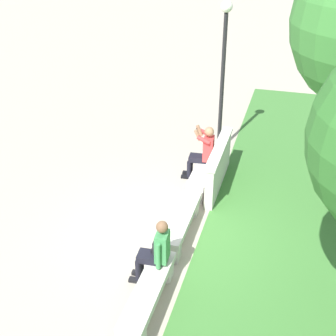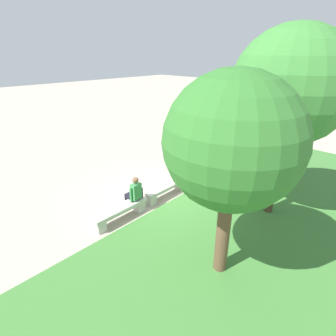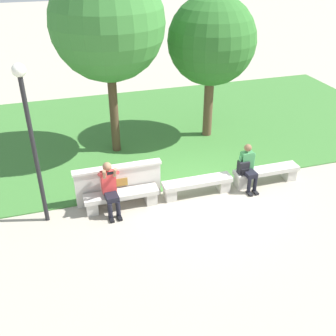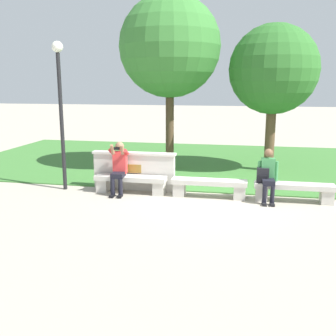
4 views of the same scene
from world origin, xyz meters
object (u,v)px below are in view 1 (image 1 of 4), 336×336
at_px(bench_main, 203,173).
at_px(person_photographer, 203,150).
at_px(bench_mid, 149,294).
at_px(person_distant, 156,250).
at_px(bench_near, 181,222).
at_px(backpack, 160,248).
at_px(lamp_post, 224,57).

xyz_separation_m(bench_main, person_photographer, (-0.28, -0.08, 0.44)).
xyz_separation_m(bench_mid, person_distant, (-0.62, -0.07, 0.37)).
bearing_deg(person_distant, bench_near, 177.28).
bearing_deg(bench_main, person_photographer, -164.32).
height_order(bench_mid, backpack, backpack).
bearing_deg(person_photographer, lamp_post, 176.38).
xyz_separation_m(bench_main, lamp_post, (-1.83, 0.02, 2.19)).
xyz_separation_m(bench_near, lamp_post, (-3.85, 0.02, 2.19)).
distance_m(bench_near, backpack, 1.32).
relative_size(bench_mid, person_distant, 1.47).
height_order(backpack, lamp_post, lamp_post).
bearing_deg(bench_mid, person_distant, -173.92).
bearing_deg(bench_near, person_distant, -2.72).
bearing_deg(backpack, lamp_post, 179.37).
distance_m(bench_mid, lamp_post, 6.26).
relative_size(bench_mid, backpack, 4.34).
height_order(bench_main, bench_mid, same).
relative_size(person_photographer, backpack, 3.08).
xyz_separation_m(person_photographer, backpack, (3.57, 0.04, -0.11)).
bearing_deg(person_distant, bench_main, 178.89).
bearing_deg(lamp_post, bench_mid, -0.20).
distance_m(bench_near, bench_mid, 2.02).
height_order(person_photographer, backpack, person_photographer).
bearing_deg(bench_near, lamp_post, 179.69).
height_order(bench_mid, lamp_post, lamp_post).
bearing_deg(lamp_post, person_photographer, -3.62).
bearing_deg(bench_near, bench_mid, 0.00).
xyz_separation_m(person_photographer, lamp_post, (-1.55, 0.10, 1.76)).
bearing_deg(person_distant, lamp_post, 179.05).
relative_size(person_photographer, person_distant, 1.05).
bearing_deg(bench_mid, backpack, -177.24).
bearing_deg(bench_mid, bench_main, 180.00).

